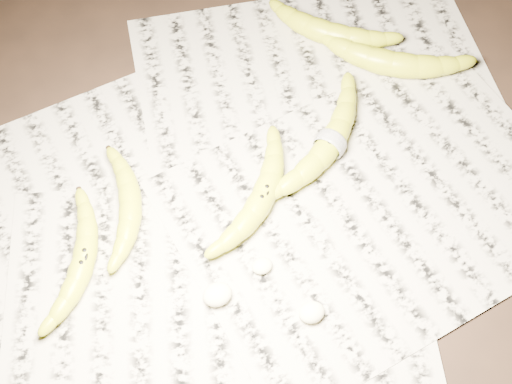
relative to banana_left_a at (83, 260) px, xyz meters
name	(u,v)px	position (x,y,z in m)	size (l,w,h in m)	color
ground	(277,212)	(0.27, -0.03, -0.02)	(3.00, 3.00, 0.00)	black
newspaper_patch	(247,202)	(0.24, 0.00, -0.02)	(0.90, 0.70, 0.01)	#A8A290
banana_left_a	(83,260)	(0.00, 0.00, 0.00)	(0.18, 0.05, 0.03)	gold
banana_left_b	(130,204)	(0.08, 0.05, 0.00)	(0.17, 0.05, 0.03)	gold
banana_center	(263,196)	(0.26, -0.01, 0.00)	(0.20, 0.06, 0.04)	gold
banana_taped	(330,143)	(0.38, 0.03, 0.00)	(0.23, 0.06, 0.04)	gold
banana_upper_a	(393,62)	(0.54, 0.13, 0.00)	(0.21, 0.07, 0.04)	gold
banana_upper_b	(329,31)	(0.48, 0.23, 0.00)	(0.19, 0.06, 0.04)	gold
measuring_tape	(330,143)	(0.38, 0.03, 0.00)	(0.05, 0.05, 0.00)	white
flesh_chunk_a	(217,293)	(0.14, -0.11, 0.00)	(0.04, 0.03, 0.02)	#F7F2BF
flesh_chunk_b	(312,311)	(0.24, -0.19, -0.01)	(0.03, 0.03, 0.02)	#F7F2BF
flesh_chunk_c	(262,265)	(0.21, -0.10, -0.01)	(0.03, 0.02, 0.02)	#F7F2BF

